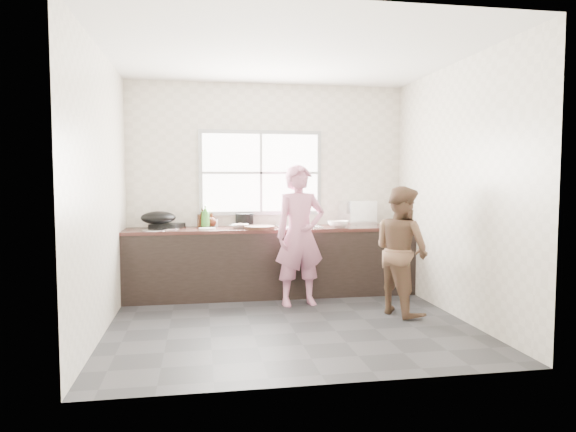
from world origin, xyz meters
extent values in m
cube|color=#28282B|center=(0.00, 0.00, -0.01)|extent=(3.60, 3.20, 0.01)
cube|color=silver|center=(0.00, 0.00, 2.71)|extent=(3.60, 3.20, 0.01)
cube|color=beige|center=(0.00, 1.60, 1.35)|extent=(3.60, 0.01, 2.70)
cube|color=silver|center=(-1.80, 0.00, 1.35)|extent=(0.01, 3.20, 2.70)
cube|color=beige|center=(1.80, 0.00, 1.35)|extent=(0.01, 3.20, 2.70)
cube|color=beige|center=(0.00, -1.60, 1.35)|extent=(3.60, 0.01, 2.70)
cube|color=black|center=(0.00, 1.29, 0.41)|extent=(3.60, 0.62, 0.82)
cube|color=#331914|center=(0.00, 1.29, 0.84)|extent=(3.60, 0.64, 0.04)
cube|color=silver|center=(0.35, 1.29, 0.86)|extent=(0.55, 0.45, 0.02)
cylinder|color=silver|center=(0.35, 1.49, 1.01)|extent=(0.02, 0.02, 0.30)
cube|color=#9EA0A5|center=(-0.10, 1.59, 1.55)|extent=(1.60, 0.05, 1.10)
cube|color=white|center=(-0.10, 1.57, 1.55)|extent=(1.50, 0.01, 1.00)
imported|color=#CB7998|center=(0.26, 0.74, 0.76)|extent=(0.60, 0.44, 1.53)
imported|color=brown|center=(1.27, 0.16, 0.70)|extent=(0.73, 0.82, 1.39)
cylinder|color=#331F14|center=(-0.17, 1.13, 0.88)|extent=(0.46, 0.46, 0.04)
cube|color=silver|center=(-0.43, 1.23, 0.90)|extent=(0.22, 0.20, 0.01)
imported|color=white|center=(-0.40, 1.25, 0.89)|extent=(0.26, 0.26, 0.05)
imported|color=white|center=(0.84, 1.18, 0.89)|extent=(0.25, 0.25, 0.07)
imported|color=white|center=(0.40, 1.09, 0.89)|extent=(0.25, 0.25, 0.06)
cylinder|color=black|center=(-0.32, 1.52, 0.94)|extent=(0.30, 0.30, 0.17)
cylinder|color=silver|center=(-0.80, 1.20, 0.87)|extent=(0.27, 0.27, 0.02)
imported|color=#347B28|center=(-0.82, 1.44, 1.00)|extent=(0.12, 0.12, 0.29)
imported|color=#3F200F|center=(-0.86, 1.52, 0.97)|extent=(0.12, 0.12, 0.21)
imported|color=#481E12|center=(-0.74, 1.52, 0.94)|extent=(0.16, 0.16, 0.16)
cylinder|color=silver|center=(-0.70, 1.52, 0.91)|extent=(0.08, 0.08, 0.10)
cube|color=black|center=(-1.30, 1.48, 0.89)|extent=(0.45, 0.45, 0.05)
ellipsoid|color=black|center=(-1.39, 1.32, 1.00)|extent=(0.54, 0.54, 0.16)
cube|color=silver|center=(1.19, 1.51, 1.02)|extent=(0.50, 0.42, 0.32)
cylinder|color=#AFB2B6|center=(-1.42, 1.12, 0.87)|extent=(0.33, 0.33, 0.01)
cylinder|color=silver|center=(-1.28, 1.30, 0.87)|extent=(0.29, 0.29, 0.01)
camera|label=1|loc=(-0.88, -5.08, 1.47)|focal=32.00mm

